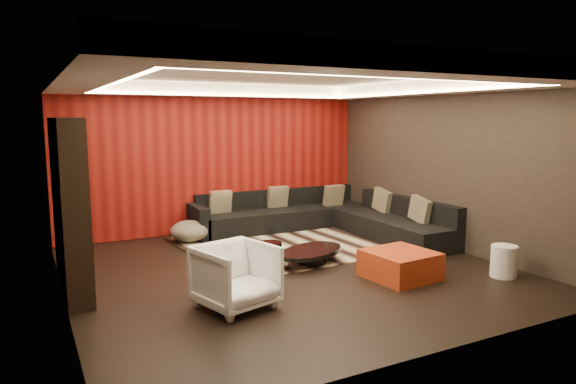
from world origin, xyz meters
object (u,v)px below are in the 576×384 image
orange_ottoman (400,265)px  sectional_sofa (324,219)px  armchair (236,276)px  white_side_table (504,261)px  drum_stool (270,255)px  coffee_table (311,256)px

orange_ottoman → sectional_sofa: (0.55, 2.91, 0.07)m
orange_ottoman → armchair: armchair is taller
white_side_table → sectional_sofa: bearing=102.2°
sectional_sofa → orange_ottoman: bearing=-100.7°
drum_stool → armchair: 1.54m
white_side_table → orange_ottoman: 1.46m
drum_stool → armchair: (-1.00, -1.16, 0.16)m
drum_stool → armchair: armchair is taller
coffee_table → sectional_sofa: sectional_sofa is taller
drum_stool → white_side_table: (2.74, -1.79, 0.01)m
armchair → sectional_sofa: size_ratio=0.23×
drum_stool → sectional_sofa: size_ratio=0.11×
drum_stool → orange_ottoman: drum_stool is taller
coffee_table → sectional_sofa: bearing=53.6°
coffee_table → sectional_sofa: size_ratio=0.33×
drum_stool → sectional_sofa: bearing=41.5°
drum_stool → sectional_sofa: 2.63m
coffee_table → drum_stool: (-0.69, -0.00, 0.09)m
armchair → sectional_sofa: bearing=29.1°
orange_ottoman → armchair: bearing=179.7°
coffee_table → orange_ottoman: size_ratio=1.43×
drum_stool → white_side_table: 3.27m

